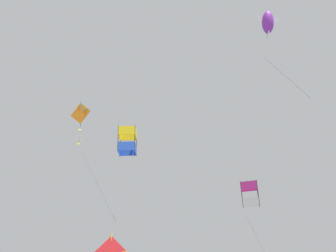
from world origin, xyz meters
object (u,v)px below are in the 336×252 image
kite_box_near_left (250,194)px  kite_fish_highest (268,23)px  kite_diamond_upper_right (81,116)px  kite_box_mid_left (127,141)px

kite_box_near_left → kite_fish_highest: 15.12m
kite_box_near_left → kite_fish_highest: (-14.16, -5.28, 0.41)m
kite_diamond_upper_right → kite_box_near_left: 14.16m
kite_diamond_upper_right → kite_box_mid_left: size_ratio=4.71×
kite_box_near_left → kite_fish_highest: bearing=-83.6°
kite_box_mid_left → kite_box_near_left: (13.05, -2.67, 3.30)m
kite_diamond_upper_right → kite_box_mid_left: 4.44m
kite_diamond_upper_right → kite_box_near_left: size_ratio=0.91×
kite_box_mid_left → kite_box_near_left: kite_box_near_left is taller
kite_box_near_left → kite_fish_highest: size_ratio=1.50×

